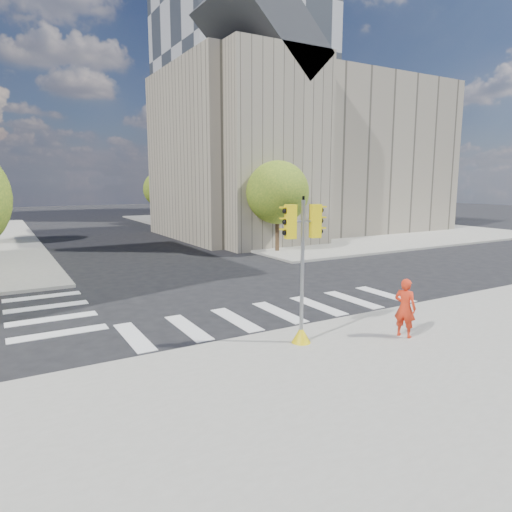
# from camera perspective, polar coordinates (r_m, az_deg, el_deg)

# --- Properties ---
(ground) EXTENTS (160.00, 160.00, 0.00)m
(ground) POSITION_cam_1_polar(r_m,az_deg,el_deg) (18.78, -0.19, -5.52)
(ground) COLOR black
(ground) RESTS_ON ground
(sidewalk_far_right) EXTENTS (28.00, 40.00, 0.15)m
(sidewalk_far_right) POSITION_cam_1_polar(r_m,az_deg,el_deg) (51.06, 4.81, 4.03)
(sidewalk_far_right) COLOR gray
(sidewalk_far_right) RESTS_ON ground
(civic_building) EXTENTS (26.00, 16.00, 19.39)m
(civic_building) POSITION_cam_1_polar(r_m,az_deg,el_deg) (42.74, 5.35, 12.63)
(civic_building) COLOR gray
(civic_building) RESTS_ON ground
(office_tower) EXTENTS (20.00, 18.00, 30.00)m
(office_tower) POSITION_cam_1_polar(r_m,az_deg,el_deg) (66.33, -1.81, 18.22)
(office_tower) COLOR #9EA0A3
(office_tower) RESTS_ON ground
(tree_re_near) EXTENTS (4.20, 4.20, 6.16)m
(tree_re_near) POSITION_cam_1_polar(r_m,az_deg,el_deg) (30.60, 2.72, 7.93)
(tree_re_near) COLOR #382616
(tree_re_near) RESTS_ON ground
(tree_re_mid) EXTENTS (4.60, 4.60, 6.66)m
(tree_re_mid) POSITION_cam_1_polar(r_m,az_deg,el_deg) (41.20, -6.43, 8.68)
(tree_re_mid) COLOR #382616
(tree_re_mid) RESTS_ON ground
(tree_re_far) EXTENTS (4.00, 4.00, 5.88)m
(tree_re_far) POSITION_cam_1_polar(r_m,az_deg,el_deg) (52.42, -11.74, 8.16)
(tree_re_far) COLOR #382616
(tree_re_far) RESTS_ON ground
(lamp_near) EXTENTS (0.35, 0.18, 8.11)m
(lamp_near) POSITION_cam_1_polar(r_m,az_deg,el_deg) (34.27, -0.22, 8.98)
(lamp_near) COLOR black
(lamp_near) RESTS_ON sidewalk_far_right
(lamp_far) EXTENTS (0.35, 0.18, 8.11)m
(lamp_far) POSITION_cam_1_polar(r_m,az_deg,el_deg) (46.94, -8.84, 8.99)
(lamp_far) COLOR black
(lamp_far) RESTS_ON sidewalk_far_right
(traffic_signal) EXTENTS (1.08, 0.56, 4.27)m
(traffic_signal) POSITION_cam_1_polar(r_m,az_deg,el_deg) (13.16, 5.77, -3.34)
(traffic_signal) COLOR yellow
(traffic_signal) RESTS_ON sidewalk_near
(photographer) EXTENTS (0.64, 0.77, 1.80)m
(photographer) POSITION_cam_1_polar(r_m,az_deg,el_deg) (14.54, 18.13, -6.17)
(photographer) COLOR red
(photographer) RESTS_ON sidewalk_near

